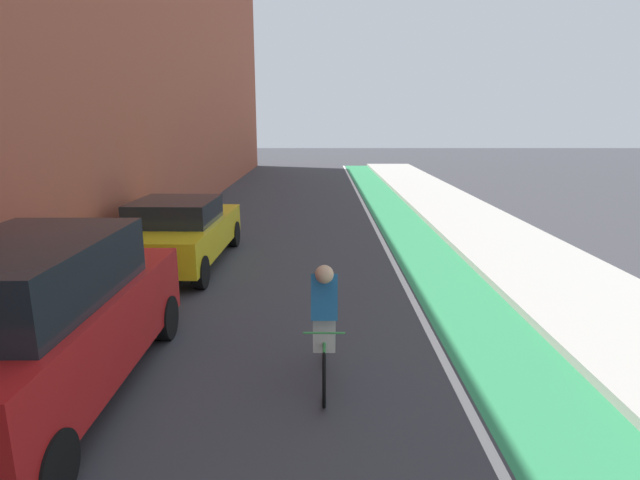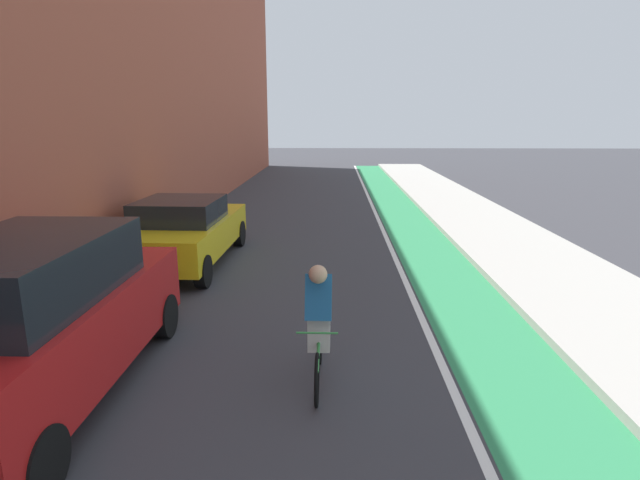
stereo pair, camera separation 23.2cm
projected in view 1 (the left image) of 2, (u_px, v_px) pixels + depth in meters
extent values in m
plane|color=#38383D|center=(306.00, 241.00, 13.82)|extent=(93.99, 93.99, 0.00)
cube|color=#2D8451|center=(404.00, 226.00, 15.76)|extent=(1.60, 42.72, 0.00)
cube|color=white|center=(375.00, 226.00, 15.76)|extent=(0.12, 42.72, 0.00)
cube|color=#A8A59E|center=(477.00, 224.00, 15.74)|extent=(3.00, 42.72, 0.14)
cube|color=#9E4C38|center=(110.00, 24.00, 14.40)|extent=(3.00, 42.72, 11.83)
cube|color=red|center=(46.00, 335.00, 5.84)|extent=(1.92, 4.49, 0.95)
cube|color=black|center=(26.00, 275.00, 5.44)|extent=(1.68, 2.70, 0.75)
cylinder|color=black|center=(51.00, 318.00, 7.59)|extent=(0.22, 0.66, 0.66)
cylinder|color=black|center=(166.00, 318.00, 7.60)|extent=(0.22, 0.66, 0.66)
cylinder|color=black|center=(51.00, 468.00, 4.31)|extent=(0.22, 0.66, 0.66)
cube|color=yellow|center=(181.00, 235.00, 11.46)|extent=(2.05, 4.56, 0.70)
cube|color=black|center=(176.00, 212.00, 11.11)|extent=(1.75, 1.94, 0.55)
cylinder|color=black|center=(167.00, 234.00, 13.22)|extent=(0.24, 0.67, 0.66)
cylinder|color=black|center=(234.00, 234.00, 13.18)|extent=(0.24, 0.67, 0.66)
cylinder|color=black|center=(112.00, 272.00, 9.90)|extent=(0.24, 0.67, 0.66)
cylinder|color=black|center=(201.00, 272.00, 9.86)|extent=(0.24, 0.67, 0.66)
torus|color=black|center=(325.00, 380.00, 5.81)|extent=(0.05, 0.63, 0.63)
torus|color=black|center=(325.00, 341.00, 6.83)|extent=(0.05, 0.63, 0.63)
cylinder|color=#338C3F|center=(325.00, 343.00, 6.27)|extent=(0.05, 0.96, 0.33)
cylinder|color=#338C3F|center=(325.00, 331.00, 6.43)|extent=(0.04, 0.12, 0.55)
cylinder|color=#338C3F|center=(325.00, 333.00, 5.76)|extent=(0.48, 0.03, 0.02)
cube|color=beige|center=(325.00, 328.00, 6.33)|extent=(0.28, 0.24, 0.56)
cube|color=#1E598C|center=(325.00, 297.00, 6.10)|extent=(0.32, 0.40, 0.60)
sphere|color=tan|center=(325.00, 274.00, 5.87)|extent=(0.22, 0.22, 0.22)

